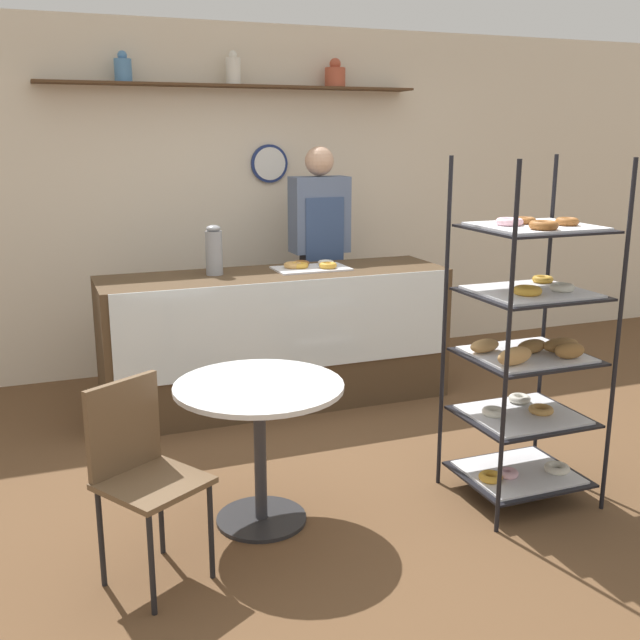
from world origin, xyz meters
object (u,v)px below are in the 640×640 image
(person_worker, at_px, (319,252))
(donut_tray_counter, at_px, (310,266))
(cafe_chair, at_px, (139,461))
(pastry_rack, at_px, (528,351))
(cafe_table, at_px, (259,418))
(coffee_carafe, at_px, (214,251))

(person_worker, relative_size, donut_tray_counter, 3.44)
(cafe_chair, relative_size, donut_tray_counter, 1.68)
(pastry_rack, relative_size, cafe_table, 2.17)
(person_worker, height_order, donut_tray_counter, person_worker)
(pastry_rack, distance_m, person_worker, 2.36)
(cafe_table, relative_size, cafe_chair, 0.93)
(coffee_carafe, bearing_deg, cafe_table, -96.54)
(cafe_table, height_order, cafe_chair, cafe_chair)
(pastry_rack, height_order, coffee_carafe, pastry_rack)
(person_worker, distance_m, donut_tray_counter, 0.53)
(person_worker, bearing_deg, cafe_chair, -126.09)
(person_worker, bearing_deg, coffee_carafe, -154.87)
(pastry_rack, bearing_deg, coffee_carafe, 121.21)
(person_worker, xyz_separation_m, cafe_table, (-1.12, -2.10, -0.43))
(donut_tray_counter, bearing_deg, cafe_table, -117.98)
(cafe_table, height_order, coffee_carafe, coffee_carafe)
(pastry_rack, xyz_separation_m, cafe_chair, (-1.95, -0.03, -0.27))
(pastry_rack, distance_m, cafe_table, 1.39)
(cafe_chair, relative_size, coffee_carafe, 2.59)
(cafe_table, bearing_deg, cafe_chair, -156.17)
(cafe_chair, xyz_separation_m, coffee_carafe, (0.80, 1.93, 0.57))
(donut_tray_counter, bearing_deg, person_worker, 61.61)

